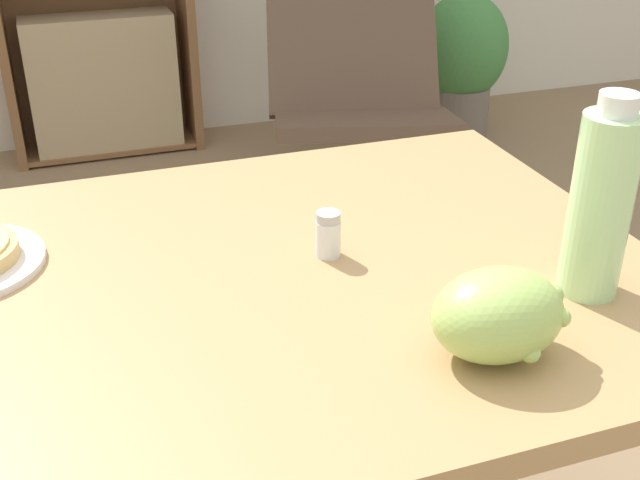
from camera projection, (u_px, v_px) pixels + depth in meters
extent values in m
cube|color=tan|center=(176.00, 301.00, 1.02)|extent=(1.29, 0.80, 0.03)
cylinder|color=tan|center=(445.00, 323.00, 1.65)|extent=(0.06, 0.06, 0.71)
ellipsoid|color=#A8CC66|center=(497.00, 315.00, 0.87)|extent=(0.15, 0.12, 0.10)
sphere|color=#A8CC66|center=(537.00, 314.00, 0.89)|extent=(0.03, 0.03, 0.03)
sphere|color=#A8CC66|center=(539.00, 336.00, 0.86)|extent=(0.02, 0.02, 0.02)
sphere|color=#A8CC66|center=(552.00, 295.00, 0.88)|extent=(0.03, 0.03, 0.03)
sphere|color=#A8CC66|center=(480.00, 304.00, 0.88)|extent=(0.03, 0.03, 0.03)
sphere|color=#A8CC66|center=(561.00, 318.00, 0.86)|extent=(0.02, 0.02, 0.02)
sphere|color=#A8CC66|center=(530.00, 353.00, 0.84)|extent=(0.02, 0.02, 0.02)
sphere|color=#A8CC66|center=(486.00, 332.00, 0.86)|extent=(0.02, 0.02, 0.02)
cylinder|color=#B7EAA3|center=(600.00, 207.00, 0.96)|extent=(0.07, 0.07, 0.23)
cylinder|color=white|center=(619.00, 104.00, 0.90)|extent=(0.05, 0.05, 0.03)
cylinder|color=white|center=(328.00, 238.00, 1.08)|extent=(0.03, 0.03, 0.05)
cylinder|color=#B7B7BC|center=(328.00, 217.00, 1.07)|extent=(0.03, 0.03, 0.01)
cube|color=black|center=(354.00, 195.00, 2.94)|extent=(0.68, 0.68, 0.10)
cube|color=brown|center=(364.00, 121.00, 2.73)|extent=(0.72, 0.65, 0.14)
cube|color=brown|center=(351.00, 29.00, 2.88)|extent=(0.69, 0.56, 0.55)
cube|color=brown|center=(112.00, 145.00, 3.47)|extent=(0.69, 0.25, 0.02)
cube|color=tan|center=(104.00, 82.00, 3.32)|extent=(0.60, 0.19, 0.55)
cylinder|color=#70665B|center=(457.00, 109.00, 3.62)|extent=(0.27, 0.27, 0.22)
ellipsoid|color=#428442|center=(462.00, 48.00, 3.49)|extent=(0.41, 0.35, 0.47)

